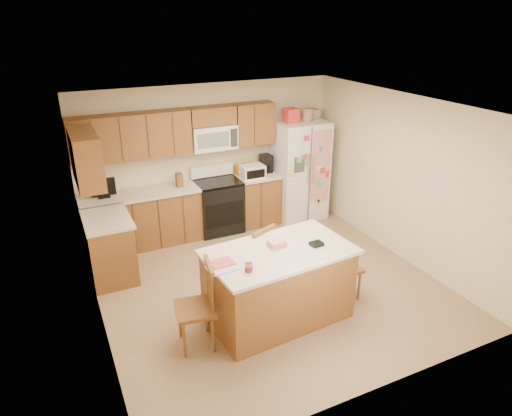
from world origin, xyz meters
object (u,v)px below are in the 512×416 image
windsor_chair_left (197,308)px  stove (218,205)px  refrigerator (299,169)px  windsor_chair_right (342,267)px  island (278,284)px  windsor_chair_back (255,261)px

windsor_chair_left → stove: bearing=64.7°
refrigerator → windsor_chair_right: 2.75m
refrigerator → island: size_ratio=1.10×
island → windsor_chair_left: windsor_chair_left is taller
island → windsor_chair_back: (-0.02, 0.64, -0.01)m
refrigerator → windsor_chair_back: (-1.82, -1.99, -0.44)m
stove → island: 2.70m
windsor_chair_right → windsor_chair_left: bearing=-177.4°
stove → island: (-0.24, -2.69, 0.01)m
refrigerator → island: (-1.81, -2.63, -0.44)m
windsor_chair_back → windsor_chair_left: bearing=-146.7°
windsor_chair_right → refrigerator: bearing=72.3°
windsor_chair_left → windsor_chair_back: windsor_chair_left is taller
windsor_chair_back → windsor_chair_right: (1.00, -0.59, -0.03)m
refrigerator → windsor_chair_left: (-2.87, -2.68, -0.42)m
windsor_chair_back → windsor_chair_right: 1.16m
windsor_chair_back → windsor_chair_right: size_ratio=1.06×
stove → windsor_chair_back: size_ratio=1.12×
windsor_chair_left → windsor_chair_back: bearing=33.3°
stove → refrigerator: size_ratio=0.55×
island → windsor_chair_left: (-1.06, -0.05, 0.01)m
island → windsor_chair_right: (0.98, 0.04, -0.03)m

